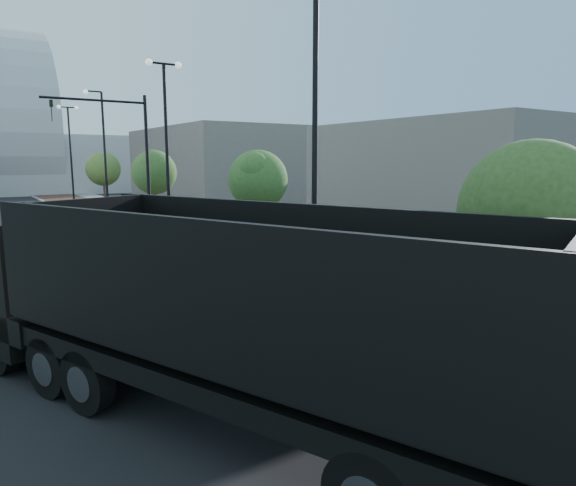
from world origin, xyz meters
TOP-DOWN VIEW (x-y plane):
  - sidewalk at (3.50, 40.00)m, footprint 7.00×140.00m
  - concrete_strip at (6.20, 40.00)m, footprint 2.40×140.00m
  - curb at (0.00, 40.00)m, footprint 0.30×140.00m
  - dump_truck at (-5.36, 8.64)m, footprint 8.03×14.02m
  - white_sedan at (-4.42, 11.29)m, footprint 3.00×5.30m
  - dark_car_far at (-3.83, 40.04)m, footprint 3.29×5.42m
  - pedestrian at (4.78, 12.48)m, footprint 0.57×0.38m
  - streetlight_1 at (0.49, 10.00)m, footprint 1.44×0.56m
  - streetlight_2 at (0.60, 22.00)m, footprint 1.72×0.56m
  - streetlight_3 at (0.49, 34.00)m, footprint 1.44×0.56m
  - streetlight_4 at (0.60, 46.00)m, footprint 1.72×0.56m
  - traffic_mast at (-0.30, 25.00)m, footprint 5.09×0.20m
  - tree_0 at (1.65, 4.02)m, footprint 2.87×2.87m
  - tree_1 at (1.65, 15.02)m, footprint 2.32×2.26m
  - tree_2 at (1.65, 27.02)m, footprint 2.57×2.55m
  - tree_3 at (1.65, 39.02)m, footprint 2.60×2.59m
  - convention_center at (-2.00, 85.00)m, footprint 50.00×30.00m
  - commercial_block_ne at (16.00, 50.00)m, footprint 12.00×22.00m
  - commercial_block_e at (18.00, 20.00)m, footprint 10.00×16.00m
  - utility_cover_1 at (2.40, 8.00)m, footprint 0.50×0.50m
  - utility_cover_2 at (2.40, 19.00)m, footprint 0.50×0.50m

SIDE VIEW (x-z plane):
  - sidewalk at x=3.50m, z-range 0.00..0.12m
  - concrete_strip at x=6.20m, z-range 0.00..0.13m
  - curb at x=0.00m, z-range 0.00..0.14m
  - utility_cover_1 at x=2.40m, z-range 0.12..0.14m
  - utility_cover_2 at x=2.40m, z-range 0.12..0.14m
  - dark_car_far at x=-3.83m, z-range 0.00..1.47m
  - pedestrian at x=4.78m, z-range 0.00..1.54m
  - white_sedan at x=-4.42m, z-range 0.00..1.65m
  - dump_truck at x=-5.36m, z-range -0.31..3.61m
  - commercial_block_e at x=18.00m, z-range 0.00..7.00m
  - tree_0 at x=1.65m, z-range 1.12..6.25m
  - tree_1 at x=1.65m, z-range 1.40..6.48m
  - tree_2 at x=1.65m, z-range 1.34..6.60m
  - tree_3 at x=1.65m, z-range 1.33..6.61m
  - commercial_block_ne at x=16.00m, z-range 0.00..8.00m
  - streetlight_1 at x=0.49m, z-range -0.26..8.95m
  - streetlight_3 at x=0.49m, z-range -0.26..8.95m
  - streetlight_2 at x=0.60m, z-range 0.18..9.46m
  - streetlight_4 at x=0.60m, z-range 0.18..9.46m
  - traffic_mast at x=-0.30m, z-range 0.98..8.98m
  - convention_center at x=-2.00m, z-range -19.00..31.00m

